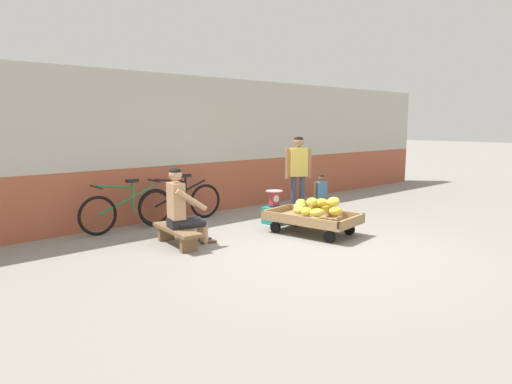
# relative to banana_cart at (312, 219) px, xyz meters

# --- Properties ---
(ground_plane) EXTENTS (80.00, 80.00, 0.00)m
(ground_plane) POSITION_rel_banana_cart_xyz_m (-0.66, -0.63, -0.24)
(ground_plane) COLOR gray
(back_wall) EXTENTS (16.00, 0.30, 2.66)m
(back_wall) POSITION_rel_banana_cart_xyz_m (-0.66, 2.71, 1.09)
(back_wall) COLOR #A35138
(back_wall) RESTS_ON ground
(banana_cart) EXTENTS (1.05, 1.55, 0.36)m
(banana_cart) POSITION_rel_banana_cart_xyz_m (0.00, 0.00, 0.00)
(banana_cart) COLOR #99754C
(banana_cart) RESTS_ON ground
(banana_pile) EXTENTS (0.88, 1.10, 0.27)m
(banana_pile) POSITION_rel_banana_cart_xyz_m (-0.01, -0.10, 0.23)
(banana_pile) COLOR gold
(banana_pile) RESTS_ON banana_cart
(low_bench) EXTENTS (0.45, 1.13, 0.27)m
(low_bench) POSITION_rel_banana_cart_xyz_m (-2.02, 0.85, -0.04)
(low_bench) COLOR brown
(low_bench) RESTS_ON ground
(vendor_seated) EXTENTS (0.73, 0.57, 1.14)m
(vendor_seated) POSITION_rel_banana_cart_xyz_m (-1.93, 0.83, 0.33)
(vendor_seated) COLOR tan
(vendor_seated) RESTS_ON ground
(plastic_crate) EXTENTS (0.36, 0.28, 0.30)m
(plastic_crate) POSITION_rel_banana_cart_xyz_m (0.11, 0.99, -0.09)
(plastic_crate) COLOR #19847F
(plastic_crate) RESTS_ON ground
(weighing_scale) EXTENTS (0.30, 0.30, 0.29)m
(weighing_scale) POSITION_rel_banana_cart_xyz_m (0.11, 0.99, 0.21)
(weighing_scale) COLOR #28282D
(weighing_scale) RESTS_ON plastic_crate
(bicycle_near_left) EXTENTS (1.66, 0.48, 0.86)m
(bicycle_near_left) POSITION_rel_banana_cart_xyz_m (-2.09, 2.22, 0.11)
(bicycle_near_left) COLOR black
(bicycle_near_left) RESTS_ON ground
(bicycle_far_left) EXTENTS (1.66, 0.48, 0.86)m
(bicycle_far_left) POSITION_rel_banana_cart_xyz_m (-1.02, 2.26, 0.11)
(bicycle_far_left) COLOR black
(bicycle_far_left) RESTS_ON ground
(customer_adult) EXTENTS (0.43, 0.34, 1.53)m
(customer_adult) POSITION_rel_banana_cart_xyz_m (0.75, 1.00, 0.71)
(customer_adult) COLOR #38425B
(customer_adult) RESTS_ON ground
(customer_child) EXTENTS (0.26, 0.16, 0.86)m
(customer_child) POSITION_rel_banana_cart_xyz_m (0.82, 0.51, 0.29)
(customer_child) COLOR brown
(customer_child) RESTS_ON ground
(shopping_bag) EXTENTS (0.18, 0.12, 0.24)m
(shopping_bag) POSITION_rel_banana_cart_xyz_m (0.33, 0.65, -0.12)
(shopping_bag) COLOR green
(shopping_bag) RESTS_ON ground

